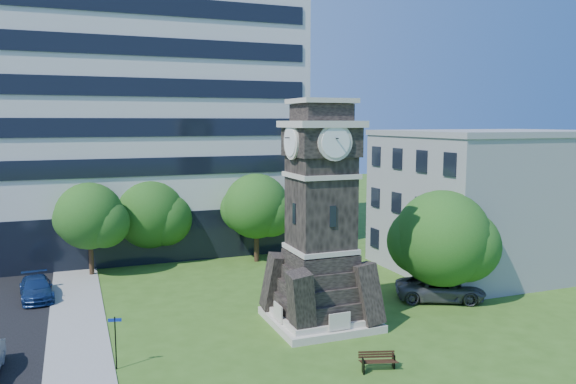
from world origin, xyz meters
name	(u,v)px	position (x,y,z in m)	size (l,w,h in m)	color
ground	(282,344)	(0.00, 0.00, 0.00)	(160.00, 160.00, 0.00)	#355B1A
sidewalk	(78,334)	(-9.50, 5.00, 0.03)	(3.00, 70.00, 0.06)	gray
clock_tower	(320,229)	(3.00, 2.00, 5.28)	(5.40, 5.40, 12.22)	beige
office_tall	(144,85)	(-3.20, 25.84, 14.22)	(26.20, 15.11, 28.60)	silver
office_low	(494,200)	(19.97, 8.00, 5.21)	(15.20, 12.20, 10.40)	gray
car_street_north	(36,288)	(-11.82, 12.31, 0.66)	(1.86, 4.57, 1.33)	navy
car_east_lot	(440,288)	(11.61, 2.90, 0.75)	(2.50, 5.43, 1.51)	#4E4F54
park_bench	(378,360)	(2.97, -4.35, 0.45)	(1.64, 0.44, 0.85)	black
street_sign	(115,337)	(-7.93, -0.06, 1.52)	(0.58, 0.06, 2.43)	black
tree_nw	(90,218)	(-8.32, 16.85, 4.16)	(5.28, 4.80, 6.74)	#332114
tree_nc	(150,215)	(-3.80, 19.63, 3.71)	(6.35, 5.77, 6.75)	#332114
tree_ne	(257,208)	(4.06, 16.37, 4.27)	(5.64, 5.13, 7.02)	#332114
tree_east	(443,241)	(11.62, 2.79, 3.79)	(6.50, 5.91, 6.90)	#332114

